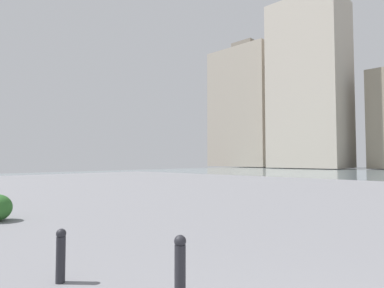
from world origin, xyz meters
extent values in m
cube|color=#B2A899|center=(27.10, -62.49, 16.97)|extent=(14.20, 10.97, 33.95)
cube|color=#9E9384|center=(44.39, -64.85, 14.30)|extent=(15.88, 10.44, 28.59)
cube|color=#6E675C|center=(44.39, -64.85, 29.79)|extent=(5.72, 3.76, 2.40)
cylinder|color=#232328|center=(2.42, -1.07, 0.36)|extent=(0.12, 0.12, 0.72)
sphere|color=#232328|center=(2.42, -1.07, 0.76)|extent=(0.13, 0.13, 0.13)
cylinder|color=#232328|center=(4.18, -0.58, 0.30)|extent=(0.12, 0.12, 0.60)
sphere|color=#232328|center=(4.18, -0.58, 0.64)|extent=(0.13, 0.13, 0.13)
camera|label=1|loc=(-0.03, 1.34, 1.62)|focal=29.84mm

